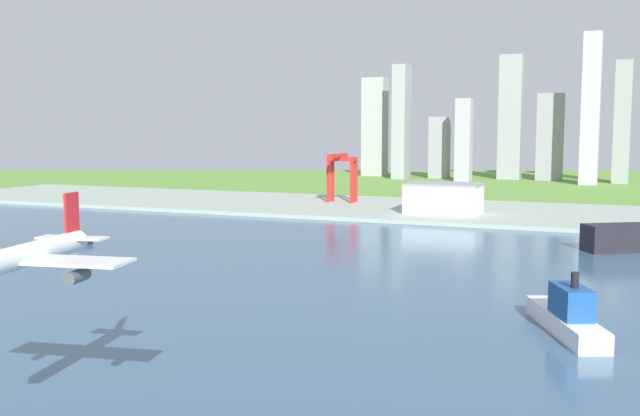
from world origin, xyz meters
name	(u,v)px	position (x,y,z in m)	size (l,w,h in m)	color
ground_plane	(374,261)	(0.00, 300.00, 0.00)	(2400.00, 2400.00, 0.00)	#5F9039
water_bay	(319,289)	(0.00, 240.00, 0.07)	(840.00, 360.00, 0.15)	#385675
industrial_pier	(464,212)	(0.00, 490.00, 1.25)	(840.00, 140.00, 2.50)	#97A69B
airplane_landing	(16,259)	(2.60, 101.89, 33.77)	(38.35, 43.55, 13.52)	silver
tugboat_small	(72,242)	(-144.10, 281.33, 2.41)	(8.90, 18.69, 8.26)	black
ferry_boat	(567,316)	(83.51, 214.68, 5.04)	(25.21, 42.76, 17.80)	white
port_crane_red	(341,168)	(-92.86, 504.75, 27.61)	(20.56, 35.05, 35.61)	red
warehouse_main	(444,198)	(-8.16, 464.18, 12.08)	(46.60, 29.81, 19.11)	white
distant_skyline	(489,125)	(-41.31, 825.15, 60.44)	(294.85, 74.63, 151.21)	#A0A3A2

